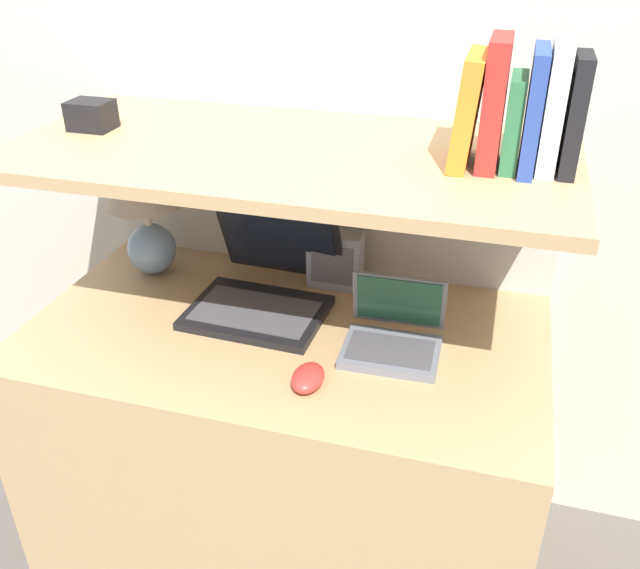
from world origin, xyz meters
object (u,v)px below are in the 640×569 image
(book_orange, at_px, (468,110))
(shelf_gadget, at_px, (91,115))
(laptop_small, at_px, (393,336))
(book_blue, at_px, (534,111))
(table_lamp, at_px, (145,200))
(book_green, at_px, (514,122))
(laptop_large, at_px, (265,287))
(book_red, at_px, (494,104))
(book_white, at_px, (554,108))
(book_black, at_px, (575,115))
(computer_mouse, at_px, (308,378))
(router_box, at_px, (335,259))

(book_orange, xyz_separation_m, shelf_gadget, (-0.86, -0.00, -0.07))
(laptop_small, distance_m, book_blue, 0.57)
(table_lamp, distance_m, book_blue, 1.00)
(shelf_gadget, bearing_deg, book_green, -0.00)
(laptop_large, distance_m, book_red, 0.71)
(table_lamp, relative_size, book_white, 1.40)
(book_black, relative_size, book_green, 1.24)
(shelf_gadget, bearing_deg, book_blue, 0.00)
(laptop_large, relative_size, book_black, 1.57)
(book_orange, bearing_deg, computer_mouse, -134.30)
(computer_mouse, height_order, book_blue, book_blue)
(book_black, bearing_deg, laptop_large, 177.75)
(table_lamp, xyz_separation_m, router_box, (0.50, 0.07, -0.14))
(book_black, bearing_deg, book_orange, 180.00)
(laptop_small, bearing_deg, router_box, 128.72)
(shelf_gadget, bearing_deg, laptop_small, -5.85)
(router_box, height_order, book_green, book_green)
(laptop_large, bearing_deg, table_lamp, 166.70)
(book_green, bearing_deg, computer_mouse, -142.85)
(router_box, relative_size, book_black, 0.68)
(shelf_gadget, bearing_deg, book_black, 0.00)
(shelf_gadget, bearing_deg, book_red, 0.00)
(book_red, bearing_deg, table_lamp, 172.70)
(computer_mouse, relative_size, book_red, 0.41)
(computer_mouse, distance_m, book_white, 0.72)
(laptop_small, relative_size, book_green, 1.23)
(book_green, bearing_deg, router_box, 156.13)
(table_lamp, xyz_separation_m, book_white, (0.97, -0.11, 0.34))
(computer_mouse, xyz_separation_m, book_green, (0.34, 0.26, 0.50))
(book_red, bearing_deg, book_black, 0.00)
(table_lamp, distance_m, book_green, 0.96)
(laptop_large, height_order, book_green, book_green)
(table_lamp, height_order, router_box, table_lamp)
(laptop_large, xyz_separation_m, book_blue, (0.58, -0.03, 0.49))
(router_box, bearing_deg, table_lamp, -172.34)
(laptop_large, distance_m, shelf_gadget, 0.58)
(laptop_large, height_order, router_box, laptop_large)
(laptop_large, relative_size, book_red, 1.43)
(book_red, bearing_deg, book_white, 0.00)
(book_green, height_order, book_orange, book_orange)
(book_blue, distance_m, book_red, 0.08)
(shelf_gadget, bearing_deg, table_lamp, 68.34)
(book_white, bearing_deg, shelf_gadget, 180.00)
(table_lamp, height_order, book_white, book_white)
(table_lamp, bearing_deg, book_black, -6.22)
(computer_mouse, distance_m, book_blue, 0.70)
(shelf_gadget, bearing_deg, router_box, 18.06)
(laptop_small, xyz_separation_m, book_green, (0.20, 0.08, 0.49))
(laptop_small, xyz_separation_m, book_blue, (0.23, 0.08, 0.51))
(computer_mouse, height_order, book_green, book_green)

